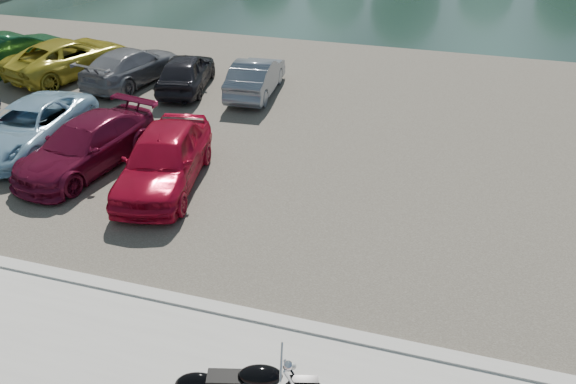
# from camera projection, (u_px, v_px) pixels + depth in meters

# --- Properties ---
(kerb) EXTENTS (60.00, 0.30, 0.14)m
(kerb) POSITION_uv_depth(u_px,v_px,m) (242.00, 314.00, 10.56)
(kerb) COLOR #B4B1AA
(kerb) RESTS_ON ground
(parking_lot) EXTENTS (60.00, 18.00, 0.04)m
(parking_lot) POSITION_uv_depth(u_px,v_px,m) (340.00, 126.00, 17.97)
(parking_lot) COLOR #464239
(parking_lot) RESTS_ON ground
(car_2) EXTENTS (2.45, 4.79, 1.29)m
(car_2) POSITION_uv_depth(u_px,v_px,m) (29.00, 127.00, 16.35)
(car_2) COLOR #95C0DA
(car_2) RESTS_ON parking_lot
(car_3) EXTENTS (2.59, 4.77, 1.31)m
(car_3) POSITION_uv_depth(u_px,v_px,m) (86.00, 145.00, 15.30)
(car_3) COLOR maroon
(car_3) RESTS_ON parking_lot
(car_4) EXTENTS (2.57, 4.69, 1.51)m
(car_4) POSITION_uv_depth(u_px,v_px,m) (164.00, 158.00, 14.41)
(car_4) COLOR #A90B26
(car_4) RESTS_ON parking_lot
(car_5) EXTENTS (2.85, 4.64, 1.45)m
(car_5) POSITION_uv_depth(u_px,v_px,m) (15.00, 51.00, 22.36)
(car_5) COLOR #114021
(car_5) RESTS_ON parking_lot
(car_6) EXTENTS (3.68, 5.50, 1.40)m
(car_6) POSITION_uv_depth(u_px,v_px,m) (69.00, 57.00, 21.77)
(car_6) COLOR gold
(car_6) RESTS_ON parking_lot
(car_7) EXTENTS (2.55, 4.73, 1.30)m
(car_7) POSITION_uv_depth(u_px,v_px,m) (132.00, 66.00, 21.04)
(car_7) COLOR gray
(car_7) RESTS_ON parking_lot
(car_8) EXTENTS (2.30, 4.10, 1.32)m
(car_8) POSITION_uv_depth(u_px,v_px,m) (186.00, 72.00, 20.44)
(car_8) COLOR black
(car_8) RESTS_ON parking_lot
(car_9) EXTENTS (1.64, 3.95, 1.27)m
(car_9) POSITION_uv_depth(u_px,v_px,m) (256.00, 76.00, 20.06)
(car_9) COLOR slate
(car_9) RESTS_ON parking_lot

